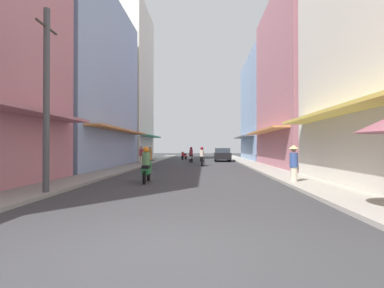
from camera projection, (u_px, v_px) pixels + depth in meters
name	position (u px, v px, depth m)	size (l,w,h in m)	color
ground_plane	(195.00, 166.00, 23.90)	(103.66, 103.66, 0.00)	#38383A
sidewalk_left	(135.00, 165.00, 24.12)	(1.82, 55.12, 0.12)	gray
sidewalk_right	(257.00, 166.00, 23.69)	(1.82, 55.12, 0.12)	#ADA89E
building_left_mid	(78.00, 83.00, 22.31)	(7.05, 13.52, 12.93)	#8CA5CC
building_left_far	(122.00, 85.00, 34.12)	(7.05, 8.47, 17.58)	silver
building_right_mid	(309.00, 82.00, 22.87)	(7.05, 12.13, 13.21)	#B7727F
building_right_far	(272.00, 109.00, 35.71)	(7.05, 12.01, 12.28)	#8CA5CC
motorbike_white	(191.00, 156.00, 29.41)	(0.61, 1.79, 1.58)	black
motorbike_green	(147.00, 166.00, 12.93)	(0.55, 1.81, 1.58)	black
motorbike_red	(184.00, 156.00, 36.61)	(0.70, 1.76, 0.96)	black
motorbike_black	(202.00, 157.00, 24.52)	(0.55, 1.81, 1.58)	black
parked_car	(222.00, 155.00, 32.32)	(1.81, 4.12, 1.45)	black
pedestrian_far	(150.00, 153.00, 28.56)	(0.44, 0.44, 1.70)	#BF8C3F
pedestrian_foreground	(141.00, 155.00, 26.22)	(0.34, 0.34, 1.64)	beige
pedestrian_crossing	(294.00, 162.00, 12.28)	(0.44, 0.44, 1.64)	beige
utility_pole	(46.00, 100.00, 9.44)	(0.20, 1.20, 6.02)	#4C4C4F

